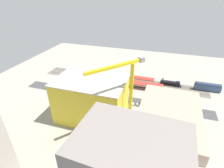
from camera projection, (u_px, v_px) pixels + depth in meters
The scene contains 24 objects.
ground_plane at pixel (113, 95), 113.12m from camera, with size 191.77×191.77×0.00m, color #9E998C.
rail_bed at pixel (121, 80), 130.50m from camera, with size 119.85×14.01×0.01m, color #665E54.
street_asphalt at pixel (111, 98), 110.08m from camera, with size 119.85×9.00×0.01m, color #424244.
track_rails at pixel (121, 80), 130.41m from camera, with size 119.85×7.68×0.12m.
platform_canopy_near at pixel (125, 81), 121.55m from camera, with size 51.61×5.43×4.14m.
platform_canopy_far at pixel (108, 74), 130.90m from camera, with size 66.96×4.82×4.47m.
locomotive at pixel (171, 83), 122.90m from camera, with size 14.37×2.78×4.98m.
passenger_coach at pixel (208, 87), 116.20m from camera, with size 16.28×3.13×5.82m.
freight_coach_far at pixel (104, 76), 129.72m from camera, with size 16.11×2.94×6.01m.
parked_car_0 at pixel (140, 105), 102.39m from camera, with size 4.37×1.83×1.62m.
parked_car_1 at pixel (130, 103), 103.42m from camera, with size 4.58×1.92×1.79m.
parked_car_2 at pixel (120, 101), 105.39m from camera, with size 4.69×1.95×1.78m.
parked_car_3 at pixel (111, 99), 106.89m from camera, with size 4.67×1.79×1.81m.
parked_car_4 at pixel (102, 98), 108.33m from camera, with size 4.66×1.78×1.63m.
parked_car_5 at pixel (93, 97), 109.63m from camera, with size 4.81×2.12×1.65m.
parked_car_6 at pixel (83, 95), 111.06m from camera, with size 4.29×2.08×1.69m.
construction_building at pixel (91, 100), 88.91m from camera, with size 33.62×22.35×21.74m, color yellow.
construction_roof_slab at pixel (90, 80), 83.55m from camera, with size 34.22×22.95×0.40m, color #B7B2A8.
tower_crane at pixel (127, 91), 76.26m from camera, with size 18.82×22.00×35.41m.
box_truck_0 at pixel (88, 96), 108.77m from camera, with size 9.53×3.24×3.42m.
street_tree_0 at pixel (176, 96), 102.41m from camera, with size 4.13×4.13×7.00m.
street_tree_1 at pixel (62, 80), 121.83m from camera, with size 5.13×5.13×6.99m.
street_tree_2 at pixel (176, 97), 102.01m from camera, with size 5.48×5.48×7.68m.
traffic_light at pixel (77, 82), 118.75m from camera, with size 0.50×0.36×6.56m.
Camera 1 is at (-28.09, 91.40, 60.84)m, focal length 28.11 mm.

